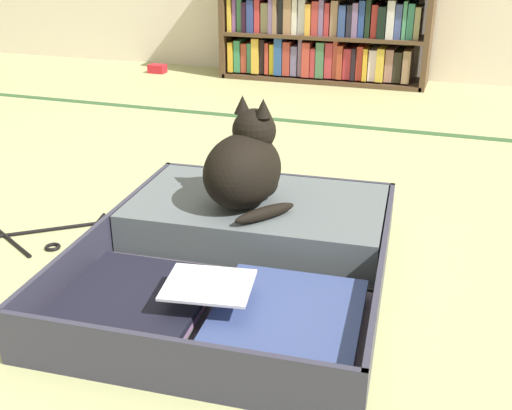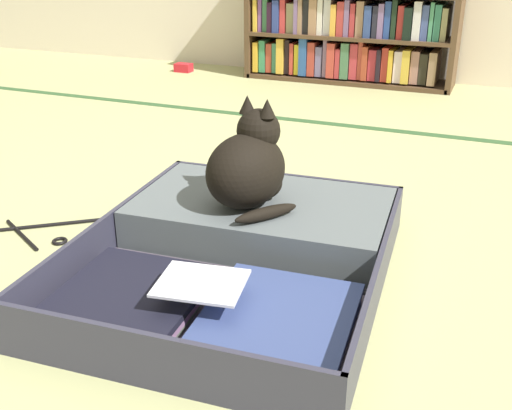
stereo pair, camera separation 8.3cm
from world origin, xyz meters
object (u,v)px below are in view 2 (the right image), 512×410
object	(u,v)px
small_red_pouch	(184,68)
bookshelf	(349,15)
clothes_hanger	(61,229)
open_suitcase	(246,246)
black_cat	(250,166)

from	to	relation	value
small_red_pouch	bookshelf	bearing A→B (deg)	6.92
bookshelf	small_red_pouch	xyz separation A→B (m)	(-0.98, -0.12, -0.34)
small_red_pouch	clothes_hanger	bearing A→B (deg)	-70.36
bookshelf	open_suitcase	bearing A→B (deg)	-81.83
clothes_hanger	small_red_pouch	distance (m)	2.22
open_suitcase	bookshelf	bearing A→B (deg)	98.17
black_cat	clothes_hanger	world-z (taller)	black_cat
clothes_hanger	small_red_pouch	bearing A→B (deg)	109.64
bookshelf	clothes_hanger	size ratio (longest dim) A/B	3.50
bookshelf	clothes_hanger	xyz separation A→B (m)	(-0.24, -2.21, -0.36)
bookshelf	black_cat	bearing A→B (deg)	-82.24
bookshelf	small_red_pouch	world-z (taller)	bookshelf
bookshelf	black_cat	xyz separation A→B (m)	(0.28, -2.09, -0.14)
clothes_hanger	small_red_pouch	xyz separation A→B (m)	(-0.75, 2.09, 0.02)
bookshelf	small_red_pouch	size ratio (longest dim) A/B	11.61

